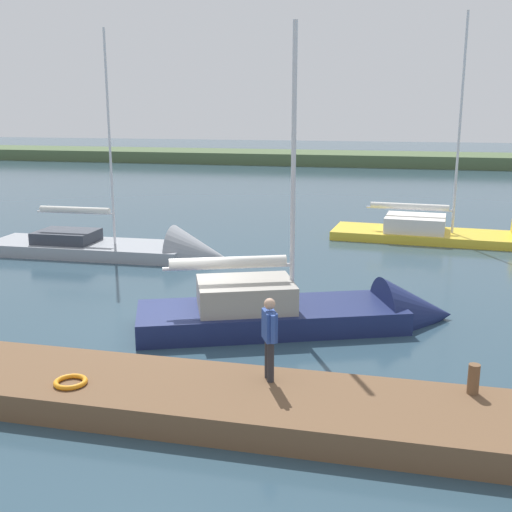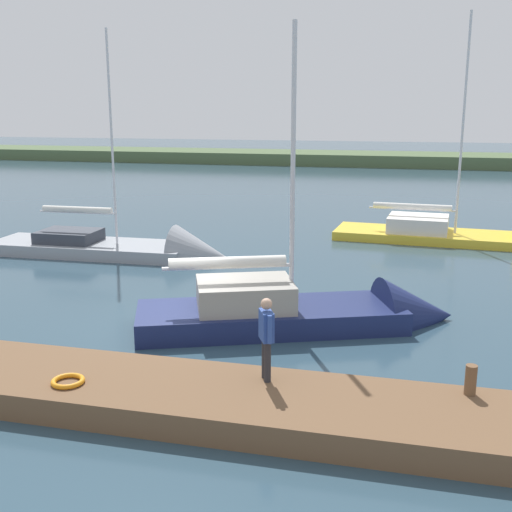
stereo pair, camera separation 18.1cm
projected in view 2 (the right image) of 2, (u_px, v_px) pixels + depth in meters
The scene contains 9 objects.
ground_plane at pixel (183, 329), 17.01m from camera, with size 200.00×200.00×0.00m, color #2D4756.
far_shoreline at pixel (355, 164), 66.64m from camera, with size 180.00×8.00×2.40m, color #4C603D.
dock_pier at pixel (107, 388), 12.78m from camera, with size 20.26×2.51×0.54m, color brown.
mooring_post_near at pixel (471, 380), 11.84m from camera, with size 0.22×0.22×0.59m, color brown.
life_ring_buoy at pixel (68, 381), 12.36m from camera, with size 0.66×0.66×0.10m, color orange.
sailboat_far_right at pixel (483, 241), 27.67m from camera, with size 10.50×3.55×11.14m.
sailboat_outer_mooring at pixel (320, 316), 17.20m from camera, with size 8.99×5.33×8.95m.
sailboat_inner_slip at pixel (137, 253), 25.28m from camera, with size 10.09×2.75×9.96m.
person_on_dock at pixel (266, 333), 12.33m from camera, with size 0.40×0.59×1.70m.
Camera 2 is at (-5.76, 15.16, 5.85)m, focal length 44.03 mm.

